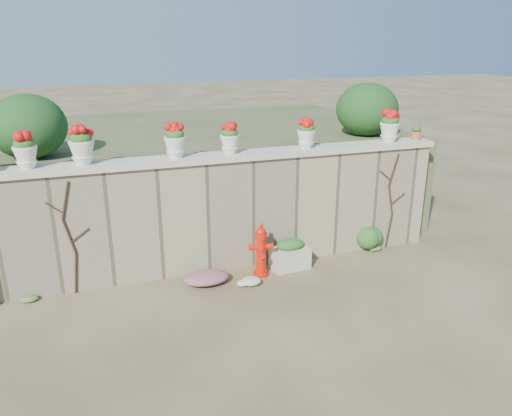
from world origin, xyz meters
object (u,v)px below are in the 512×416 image
object	(u,v)px
fire_hydrant	(261,250)
terracotta_pot	(416,133)
urn_pot_0	(25,151)
planter_box	(290,255)

from	to	relation	value
fire_hydrant	terracotta_pot	world-z (taller)	terracotta_pot
urn_pot_0	terracotta_pot	distance (m)	6.96
fire_hydrant	terracotta_pot	distance (m)	3.85
planter_box	urn_pot_0	world-z (taller)	urn_pot_0
planter_box	urn_pot_0	bearing A→B (deg)	168.52
terracotta_pot	fire_hydrant	bearing A→B (deg)	-170.09
planter_box	urn_pot_0	size ratio (longest dim) A/B	1.26
planter_box	terracotta_pot	size ratio (longest dim) A/B	2.63
urn_pot_0	fire_hydrant	bearing A→B (deg)	-9.40
planter_box	terracotta_pot	world-z (taller)	terracotta_pot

